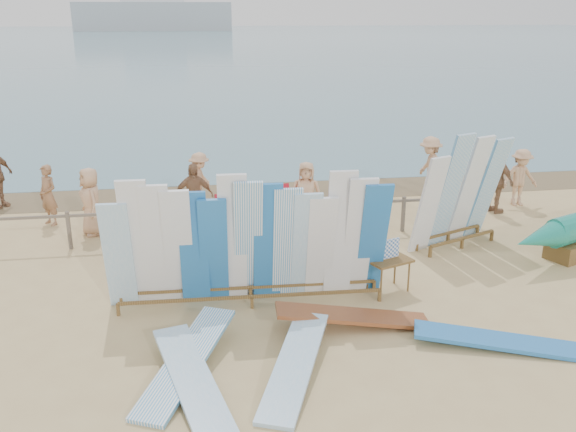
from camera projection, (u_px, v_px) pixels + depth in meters
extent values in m
plane|color=tan|center=(255.00, 293.00, 11.90)|extent=(160.00, 160.00, 0.00)
cube|color=slate|center=(197.00, 38.00, 131.92)|extent=(320.00, 240.00, 0.02)
cube|color=brown|center=(232.00, 192.00, 18.65)|extent=(40.00, 2.60, 0.01)
cube|color=#999EA3|center=(154.00, 17.00, 177.71)|extent=(45.00, 8.00, 8.00)
cube|color=#6F6254|center=(242.00, 208.00, 14.46)|extent=(12.00, 0.06, 0.06)
cube|color=#6F6254|center=(69.00, 230.00, 14.00)|extent=(0.08, 0.08, 0.90)
cube|color=#6F6254|center=(158.00, 226.00, 14.29)|extent=(0.08, 0.08, 0.90)
cube|color=#6F6254|center=(243.00, 222.00, 14.57)|extent=(0.08, 0.08, 0.90)
cube|color=#6F6254|center=(324.00, 218.00, 14.85)|extent=(0.08, 0.08, 0.90)
cube|color=#6F6254|center=(403.00, 214.00, 15.13)|extent=(0.08, 0.08, 0.90)
cube|color=#6F6254|center=(479.00, 210.00, 15.41)|extent=(0.08, 0.08, 0.90)
cube|color=brown|center=(252.00, 297.00, 11.23)|extent=(4.84, 0.20, 0.06)
cube|color=brown|center=(250.00, 287.00, 11.61)|extent=(4.84, 0.20, 0.06)
cube|color=#8EC0E4|center=(118.00, 256.00, 10.89)|extent=(0.53, 0.57, 2.14)
cube|color=white|center=(138.00, 245.00, 10.86)|extent=(0.53, 0.70, 2.56)
cube|color=white|center=(158.00, 246.00, 10.92)|extent=(0.53, 0.69, 2.46)
cube|color=white|center=(178.00, 248.00, 10.97)|extent=(0.53, 0.71, 2.35)
cube|color=#256DB9|center=(194.00, 249.00, 11.01)|extent=(0.53, 0.53, 2.29)
cube|color=#256DB9|center=(214.00, 251.00, 11.07)|extent=(0.53, 0.66, 2.17)
cube|color=white|center=(233.00, 239.00, 11.04)|extent=(0.53, 0.70, 2.61)
cube|color=white|center=(248.00, 242.00, 11.10)|extent=(0.53, 0.81, 2.48)
cube|color=#256DB9|center=(268.00, 243.00, 11.15)|extent=(0.53, 0.66, 2.41)
cube|color=white|center=(287.00, 244.00, 11.20)|extent=(0.53, 0.67, 2.32)
cube|color=#8EC0E4|center=(306.00, 246.00, 11.26)|extent=(0.53, 0.67, 2.21)
cube|color=white|center=(321.00, 248.00, 11.31)|extent=(0.53, 0.64, 2.12)
cube|color=white|center=(340.00, 235.00, 11.27)|extent=(0.53, 0.54, 2.59)
cube|color=white|center=(358.00, 238.00, 11.33)|extent=(0.53, 0.70, 2.46)
cube|color=#256DB9|center=(373.00, 240.00, 11.38)|extent=(0.53, 0.75, 2.34)
cube|color=brown|center=(463.00, 238.00, 14.07)|extent=(1.87, 0.84, 0.06)
cube|color=brown|center=(449.00, 233.00, 14.43)|extent=(1.87, 0.84, 0.06)
cube|color=white|center=(429.00, 205.00, 13.50)|extent=(0.74, 0.76, 2.30)
cube|color=white|center=(450.00, 192.00, 13.74)|extent=(0.80, 0.90, 2.74)
cube|color=white|center=(469.00, 190.00, 14.06)|extent=(0.81, 0.92, 2.63)
cube|color=white|center=(488.00, 188.00, 14.39)|extent=(0.81, 0.94, 2.52)
cube|color=brown|center=(564.00, 252.00, 13.43)|extent=(0.77, 0.83, 0.40)
cone|color=#198A77|center=(538.00, 239.00, 12.77)|extent=(1.46, 1.09, 0.62)
cube|color=brown|center=(389.00, 260.00, 11.80)|extent=(0.97, 0.83, 0.05)
cube|color=white|center=(390.00, 249.00, 11.72)|extent=(0.41, 0.18, 0.38)
cube|color=white|center=(188.00, 372.00, 9.29)|extent=(1.62, 2.68, 0.43)
cube|color=#965029|center=(353.00, 327.00, 10.63)|extent=(2.71, 0.72, 0.42)
cube|color=#256DB9|center=(497.00, 346.00, 10.00)|extent=(2.73, 1.44, 0.22)
cube|color=#8EC0E4|center=(295.00, 374.00, 9.25)|extent=(1.51, 2.71, 0.35)
cube|color=#8EC0E4|center=(193.00, 390.00, 8.84)|extent=(1.25, 2.74, 0.36)
cube|color=#AC1223|center=(229.00, 217.00, 15.37)|extent=(0.64, 0.60, 0.05)
cube|color=#AC1223|center=(226.00, 204.00, 15.49)|extent=(0.56, 0.28, 0.54)
cube|color=#AC1223|center=(261.00, 219.00, 15.16)|extent=(0.67, 0.64, 0.05)
cube|color=#AC1223|center=(257.00, 205.00, 15.29)|extent=(0.59, 0.30, 0.56)
cube|color=#AC1223|center=(286.00, 207.00, 15.39)|extent=(0.63, 0.83, 0.54)
cube|color=#AC1223|center=(281.00, 191.00, 15.54)|extent=(0.47, 0.28, 0.34)
imported|color=tan|center=(520.00, 178.00, 17.09)|extent=(1.07, 0.49, 1.62)
imported|color=#8C6042|center=(194.00, 196.00, 15.20)|extent=(1.04, 0.54, 1.70)
imported|color=#8C6042|center=(497.00, 180.00, 16.43)|extent=(0.80, 1.16, 1.81)
imported|color=tan|center=(91.00, 202.00, 14.81)|extent=(0.69, 0.91, 1.68)
imported|color=tan|center=(306.00, 194.00, 15.42)|extent=(0.89, 0.57, 1.67)
imported|color=tan|center=(200.00, 180.00, 16.91)|extent=(0.82, 1.09, 1.57)
imported|color=#8C6042|center=(48.00, 195.00, 15.54)|extent=(0.63, 0.62, 1.57)
imported|color=tan|center=(430.00, 168.00, 17.68)|extent=(0.51, 1.20, 1.84)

